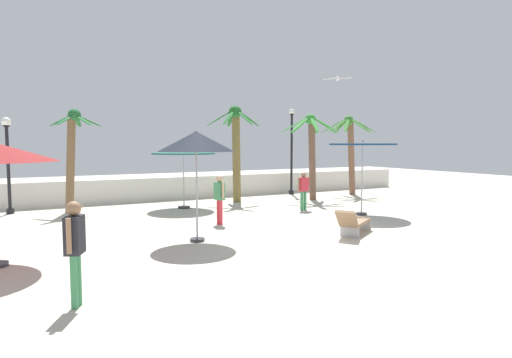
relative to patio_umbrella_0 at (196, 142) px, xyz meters
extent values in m
plane|color=beige|center=(3.21, -0.80, -2.71)|extent=(56.00, 56.00, 0.00)
cube|color=silver|center=(3.21, 8.89, -2.17)|extent=(25.20, 0.30, 1.07)
cylinder|color=#333338|center=(0.00, 0.00, -2.67)|extent=(0.40, 0.40, 0.08)
cylinder|color=#A5A5AD|center=(0.00, 0.00, -1.45)|extent=(0.05, 0.05, 2.50)
cone|color=black|center=(0.00, 0.00, 0.02)|extent=(2.09, 2.09, 0.54)
sphere|color=#99999E|center=(0.00, 0.00, 0.29)|extent=(0.08, 0.08, 0.08)
cylinder|color=#333338|center=(1.69, 6.04, -2.67)|extent=(0.50, 0.50, 0.08)
cylinder|color=#A5A5AD|center=(1.69, 6.04, -1.57)|extent=(0.05, 0.05, 2.28)
cylinder|color=#1E594C|center=(1.69, 6.04, -0.45)|extent=(2.57, 2.57, 0.06)
sphere|color=#99999E|center=(1.69, 6.04, -0.35)|extent=(0.08, 0.08, 0.08)
cylinder|color=#333338|center=(7.01, 1.30, -2.67)|extent=(0.42, 0.42, 0.08)
cylinder|color=#A5A5AD|center=(7.01, 1.30, -1.38)|extent=(0.05, 0.05, 2.66)
cylinder|color=navy|center=(7.01, 1.30, -0.07)|extent=(2.46, 2.46, 0.06)
sphere|color=#99999E|center=(7.01, 1.30, 0.06)|extent=(0.08, 0.08, 0.08)
cylinder|color=brown|center=(-2.51, 7.03, -0.83)|extent=(0.50, 0.31, 3.76)
sphere|color=#21612E|center=(-2.31, 7.03, 1.04)|extent=(0.49, 0.49, 0.49)
ellipsoid|color=#21612E|center=(-1.78, 7.11, 0.84)|extent=(1.02, 0.34, 0.48)
ellipsoid|color=#21612E|center=(-2.15, 7.54, 0.84)|extent=(0.49, 1.02, 0.48)
ellipsoid|color=#21612E|center=(-2.76, 7.32, 0.84)|extent=(0.95, 0.71, 0.48)
ellipsoid|color=#21612E|center=(-2.68, 6.64, 0.84)|extent=(0.83, 0.87, 0.48)
ellipsoid|color=#21612E|center=(-2.05, 6.56, 0.84)|extent=(0.66, 0.97, 0.48)
cylinder|color=brown|center=(10.97, 6.58, -0.79)|extent=(0.54, 0.32, 3.85)
sphere|color=#33722A|center=(10.74, 6.58, 1.13)|extent=(0.51, 0.51, 0.51)
ellipsoid|color=#33722A|center=(11.49, 6.46, 0.88)|extent=(1.36, 0.40, 0.79)
ellipsoid|color=#33722A|center=(11.23, 7.15, 0.88)|extent=(1.02, 1.15, 0.79)
ellipsoid|color=#33722A|center=(10.85, 7.32, 0.88)|extent=(0.39, 1.36, 0.79)
ellipsoid|color=#33722A|center=(10.19, 7.08, 0.88)|extent=(1.13, 1.05, 0.79)
ellipsoid|color=#33722A|center=(10.00, 6.46, 0.88)|extent=(1.36, 0.41, 0.79)
ellipsoid|color=#33722A|center=(10.20, 6.06, 0.88)|extent=(1.11, 1.07, 0.79)
ellipsoid|color=#33722A|center=(10.79, 5.83, 0.88)|extent=(0.29, 1.35, 0.79)
ellipsoid|color=#33722A|center=(11.24, 6.01, 0.88)|extent=(1.03, 1.14, 0.79)
cylinder|color=brown|center=(7.90, 5.74, -0.81)|extent=(0.45, 0.31, 3.80)
sphere|color=#338934|center=(7.76, 5.74, 1.08)|extent=(0.50, 0.50, 0.50)
ellipsoid|color=#338934|center=(8.50, 5.63, 0.82)|extent=(1.33, 0.40, 0.80)
ellipsoid|color=#338934|center=(8.32, 6.24, 0.82)|extent=(1.11, 1.03, 0.80)
ellipsoid|color=#338934|center=(7.69, 6.48, 0.82)|extent=(0.32, 1.33, 0.80)
ellipsoid|color=#338934|center=(7.07, 6.02, 0.82)|extent=(1.30, 0.67, 0.80)
ellipsoid|color=#338934|center=(7.05, 5.52, 0.82)|extent=(1.32, 0.59, 0.80)
ellipsoid|color=#338934|center=(7.51, 5.04, 0.82)|extent=(0.64, 1.31, 0.80)
ellipsoid|color=#338934|center=(8.20, 5.14, 0.82)|extent=(0.94, 1.18, 0.80)
cylinder|color=brown|center=(4.45, 6.79, -0.67)|extent=(0.42, 0.36, 4.08)
sphere|color=#216328|center=(4.39, 6.79, 1.37)|extent=(0.58, 0.58, 0.58)
ellipsoid|color=#216328|center=(5.08, 6.85, 1.10)|extent=(1.24, 0.30, 0.76)
ellipsoid|color=#216328|center=(4.51, 7.47, 1.10)|extent=(0.41, 1.24, 0.76)
ellipsoid|color=#216328|center=(3.81, 7.16, 1.10)|extent=(1.14, 0.82, 0.76)
ellipsoid|color=#216328|center=(3.88, 6.33, 1.10)|extent=(1.05, 0.96, 0.76)
ellipsoid|color=#216328|center=(4.51, 6.11, 1.10)|extent=(0.41, 1.24, 0.76)
cylinder|color=black|center=(-4.62, 7.79, -2.61)|extent=(0.28, 0.28, 0.20)
cylinder|color=black|center=(-4.62, 7.79, -1.05)|extent=(0.12, 0.12, 3.32)
cylinder|color=black|center=(-4.62, 7.79, 0.61)|extent=(0.22, 0.22, 0.06)
sphere|color=white|center=(-4.62, 7.79, 0.78)|extent=(0.33, 0.33, 0.33)
cylinder|color=black|center=(8.29, 8.14, -2.61)|extent=(0.28, 0.28, 0.20)
cylinder|color=black|center=(8.29, 8.14, -0.62)|extent=(0.12, 0.12, 4.16)
cylinder|color=black|center=(8.29, 8.14, 1.46)|extent=(0.22, 0.22, 0.06)
sphere|color=white|center=(8.29, 8.14, 1.60)|extent=(0.29, 0.29, 0.29)
cube|color=#B7B7BC|center=(5.11, -0.87, -2.53)|extent=(0.33, 0.48, 0.35)
cube|color=#B7B7BC|center=(4.02, -1.57, -2.53)|extent=(0.33, 0.48, 0.35)
cube|color=#8C6B4C|center=(4.57, -1.22, -2.36)|extent=(1.48, 1.22, 0.08)
cube|color=#8C6B4C|center=(3.77, -1.73, -2.14)|extent=(0.71, 0.73, 0.54)
cylinder|color=#3F8C59|center=(-3.49, -3.69, -2.26)|extent=(0.12, 0.12, 0.88)
cylinder|color=#3F8C59|center=(-3.42, -3.55, -2.26)|extent=(0.12, 0.12, 0.88)
cube|color=#26262D|center=(-3.46, -3.62, -1.51)|extent=(0.37, 0.43, 0.63)
sphere|color=#936B4C|center=(-3.46, -3.62, -1.08)|extent=(0.24, 0.24, 0.24)
cylinder|color=#936B4C|center=(-3.56, -3.84, -1.48)|extent=(0.08, 0.08, 0.56)
cylinder|color=#936B4C|center=(-3.35, -3.40, -1.48)|extent=(0.08, 0.08, 0.56)
cylinder|color=#D8333F|center=(1.55, 1.93, -2.30)|extent=(0.12, 0.12, 0.82)
cylinder|color=#D8333F|center=(1.53, 2.09, -2.30)|extent=(0.12, 0.12, 0.82)
cube|color=#3F8C59|center=(1.54, 2.01, -1.59)|extent=(0.27, 0.38, 0.58)
sphere|color=tan|center=(1.54, 2.01, -1.19)|extent=(0.22, 0.22, 0.22)
cylinder|color=tan|center=(1.56, 1.77, -1.57)|extent=(0.08, 0.08, 0.52)
cylinder|color=tan|center=(1.52, 2.25, -1.57)|extent=(0.08, 0.08, 0.52)
cylinder|color=#3F8C59|center=(5.62, 3.23, -2.32)|extent=(0.12, 0.12, 0.77)
cylinder|color=#3F8C59|center=(5.78, 3.24, -2.32)|extent=(0.12, 0.12, 0.77)
cube|color=#D8333F|center=(5.70, 3.23, -1.66)|extent=(0.37, 0.26, 0.55)
sphere|color=#936B4C|center=(5.70, 3.23, -1.28)|extent=(0.21, 0.21, 0.21)
cylinder|color=#936B4C|center=(5.46, 3.22, -1.63)|extent=(0.08, 0.08, 0.49)
cylinder|color=#936B4C|center=(5.94, 3.25, -1.63)|extent=(0.08, 0.08, 0.49)
ellipsoid|color=white|center=(5.85, 1.38, 2.25)|extent=(0.29, 0.33, 0.12)
sphere|color=white|center=(5.75, 1.24, 2.28)|extent=(0.10, 0.10, 0.10)
cube|color=silver|center=(6.05, 1.23, 2.27)|extent=(0.48, 0.41, 0.07)
cube|color=silver|center=(5.66, 1.53, 2.27)|extent=(0.48, 0.41, 0.08)
camera|label=1|loc=(-4.17, -11.20, -0.02)|focal=30.83mm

